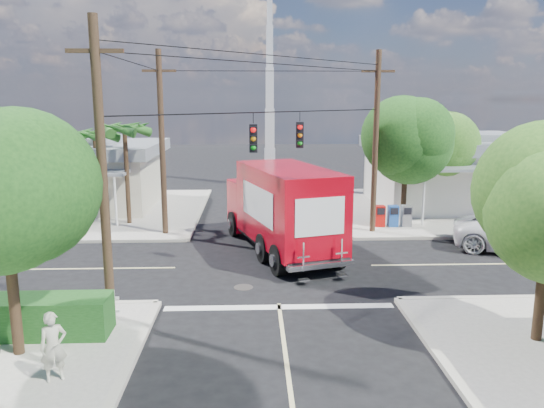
{
  "coord_description": "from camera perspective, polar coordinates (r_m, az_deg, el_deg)",
  "views": [
    {
      "loc": [
        -0.85,
        -20.62,
        6.67
      ],
      "look_at": [
        0.0,
        2.0,
        2.2
      ],
      "focal_mm": 35.0,
      "sensor_mm": 36.0,
      "label": 1
    }
  ],
  "objects": [
    {
      "name": "tree_sw_front",
      "position": [
        14.63,
        -26.93,
        0.75
      ],
      "size": [
        3.88,
        3.78,
        6.03
      ],
      "color": "#422D1C",
      "rests_on": "sidewalk_sw"
    },
    {
      "name": "ground",
      "position": [
        21.69,
        0.2,
        -6.74
      ],
      "size": [
        120.0,
        120.0,
        0.0
      ],
      "primitive_type": "plane",
      "color": "black",
      "rests_on": "ground"
    },
    {
      "name": "utility_poles",
      "position": [
        22.32,
        -4.05,
        6.01
      ],
      "size": [
        12.0,
        10.68,
        9.0
      ],
      "color": "#473321",
      "rests_on": "ground"
    },
    {
      "name": "sidewalk_ne",
      "position": [
        34.25,
        17.92,
        -0.49
      ],
      "size": [
        14.12,
        14.12,
        0.14
      ],
      "color": "gray",
      "rests_on": "ground"
    },
    {
      "name": "tree_ne_front",
      "position": [
        28.6,
        14.33,
        7.01
      ],
      "size": [
        4.21,
        4.14,
        6.66
      ],
      "color": "#422D1C",
      "rests_on": "sidewalk_ne"
    },
    {
      "name": "road_markings",
      "position": [
        20.29,
        0.37,
        -8.01
      ],
      "size": [
        32.0,
        32.0,
        0.01
      ],
      "color": "beige",
      "rests_on": "ground"
    },
    {
      "name": "sidewalk_nw",
      "position": [
        33.71,
        -19.42,
        -0.76
      ],
      "size": [
        14.12,
        14.12,
        0.14
      ],
      "color": "gray",
      "rests_on": "ground"
    },
    {
      "name": "pedestrian",
      "position": [
        13.84,
        -22.46,
        -13.99
      ],
      "size": [
        0.74,
        0.66,
        1.69
      ],
      "primitive_type": "imported",
      "rotation": [
        0.0,
        0.0,
        0.52
      ],
      "color": "beige",
      "rests_on": "sidewalk_sw"
    },
    {
      "name": "palm_nw_back",
      "position": [
        30.92,
        -18.53,
        6.89
      ],
      "size": [
        3.01,
        3.08,
        5.19
      ],
      "color": "#422D1C",
      "rests_on": "sidewalk_nw"
    },
    {
      "name": "radio_tower",
      "position": [
        40.65,
        -0.25,
        9.73
      ],
      "size": [
        0.8,
        0.8,
        17.0
      ],
      "color": "silver",
      "rests_on": "ground"
    },
    {
      "name": "building_nw",
      "position": [
        35.19,
        -20.64,
        3.19
      ],
      "size": [
        10.8,
        10.2,
        4.3
      ],
      "color": "beige",
      "rests_on": "sidewalk_nw"
    },
    {
      "name": "palm_nw_front",
      "position": [
        28.94,
        -15.57,
        7.54
      ],
      "size": [
        3.01,
        3.08,
        5.59
      ],
      "color": "#422D1C",
      "rests_on": "sidewalk_nw"
    },
    {
      "name": "delivery_truck",
      "position": [
        23.34,
        1.05,
        -0.47
      ],
      "size": [
        5.14,
        9.29,
        3.86
      ],
      "color": "black",
      "rests_on": "ground"
    },
    {
      "name": "parked_car",
      "position": [
        26.08,
        25.47,
        -2.88
      ],
      "size": [
        6.57,
        4.78,
        1.66
      ],
      "primitive_type": "imported",
      "rotation": [
        0.0,
        0.0,
        1.19
      ],
      "color": "silver",
      "rests_on": "ground"
    },
    {
      "name": "tree_ne_back",
      "position": [
        31.53,
        17.72,
        6.13
      ],
      "size": [
        3.77,
        3.66,
        5.82
      ],
      "color": "#422D1C",
      "rests_on": "sidewalk_ne"
    },
    {
      "name": "vending_boxes",
      "position": [
        28.44,
        12.88,
        -1.25
      ],
      "size": [
        1.9,
        0.5,
        1.1
      ],
      "color": "#BB0E0A",
      "rests_on": "sidewalk_ne"
    },
    {
      "name": "picket_fence",
      "position": [
        17.6,
        -25.67,
        -9.88
      ],
      "size": [
        5.94,
        0.06,
        1.0
      ],
      "color": "silver",
      "rests_on": "sidewalk_sw"
    },
    {
      "name": "building_ne",
      "position": [
        35.48,
        20.01,
        3.46
      ],
      "size": [
        11.8,
        10.2,
        4.5
      ],
      "color": "silver",
      "rests_on": "sidewalk_ne"
    }
  ]
}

